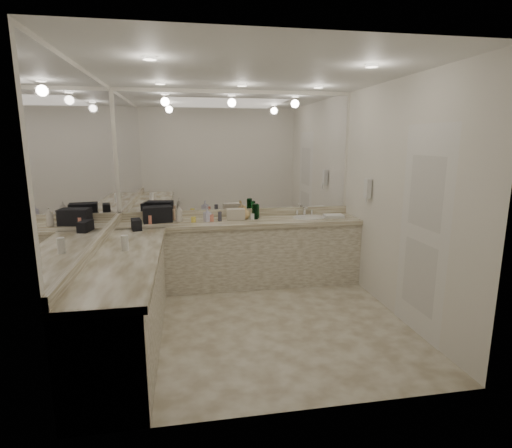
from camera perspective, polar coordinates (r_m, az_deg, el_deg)
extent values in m
plane|color=beige|center=(4.49, -0.03, -13.77)|extent=(3.20, 3.20, 0.00)
plane|color=white|center=(4.10, -0.04, 21.07)|extent=(3.20, 3.20, 0.00)
cube|color=silver|center=(5.57, -2.70, 5.22)|extent=(3.20, 0.02, 2.60)
cube|color=silver|center=(4.14, -22.42, 2.02)|extent=(0.02, 3.00, 2.60)
cube|color=silver|center=(4.65, 19.82, 3.20)|extent=(0.02, 3.00, 2.60)
cube|color=silver|center=(5.45, -2.21, -4.37)|extent=(3.20, 0.60, 0.84)
cube|color=beige|center=(5.34, -2.23, 0.25)|extent=(3.20, 0.64, 0.06)
cube|color=silver|center=(4.04, -18.10, -10.93)|extent=(0.60, 2.40, 0.84)
cube|color=beige|center=(3.89, -18.38, -4.79)|extent=(0.64, 2.42, 0.06)
cube|color=beige|center=(5.60, -2.64, 1.64)|extent=(3.20, 0.04, 0.10)
cube|color=beige|center=(4.21, -21.78, -2.67)|extent=(0.04, 3.00, 0.10)
cube|color=white|center=(5.52, -2.73, 10.10)|extent=(3.12, 0.01, 1.55)
cube|color=white|center=(4.09, -22.79, 8.60)|extent=(0.01, 2.92, 1.55)
cylinder|color=white|center=(5.54, 7.53, 0.86)|extent=(0.44, 0.44, 0.03)
cube|color=silver|center=(5.73, 6.92, 1.99)|extent=(0.24, 0.16, 0.14)
cube|color=white|center=(5.24, 15.66, 4.92)|extent=(0.06, 0.10, 0.24)
cube|color=white|center=(4.26, 22.72, -1.16)|extent=(0.02, 0.82, 2.10)
cube|color=black|center=(5.35, -13.91, 1.39)|extent=(0.39, 0.28, 0.21)
cube|color=black|center=(4.96, -16.72, -0.03)|extent=(0.15, 0.25, 0.13)
cube|color=beige|center=(5.36, -2.91, 1.39)|extent=(0.26, 0.17, 0.14)
cube|color=white|center=(5.60, 11.03, 1.14)|extent=(0.27, 0.19, 0.04)
cylinder|color=white|center=(4.04, -18.24, -2.52)|extent=(0.07, 0.07, 0.16)
imported|color=beige|center=(5.28, -10.95, 1.54)|extent=(0.10, 0.10, 0.23)
imported|color=silver|center=(5.26, -6.97, 1.35)|extent=(0.11, 0.11, 0.18)
imported|color=#DDB672|center=(5.39, -1.60, 1.69)|extent=(0.17, 0.17, 0.18)
cylinder|color=#0C5321|center=(5.40, -0.22, 1.81)|extent=(0.07, 0.07, 0.20)
cylinder|color=#0C5321|center=(5.38, -0.04, 1.81)|extent=(0.07, 0.07, 0.21)
cylinder|color=#0C5321|center=(5.48, 0.15, 1.87)|extent=(0.06, 0.06, 0.18)
cylinder|color=#E57F66|center=(5.26, -6.35, 0.85)|extent=(0.05, 0.05, 0.09)
cylinder|color=#3F3F4C|center=(5.28, -5.20, 1.10)|extent=(0.05, 0.05, 0.12)
cylinder|color=#E57F66|center=(5.25, -14.91, 0.61)|extent=(0.05, 0.05, 0.11)
cylinder|color=#F2D84C|center=(5.25, -8.92, 0.65)|extent=(0.06, 0.06, 0.07)
cylinder|color=#E0B28C|center=(5.41, -11.65, 1.30)|extent=(0.04, 0.04, 0.15)
cylinder|color=white|center=(5.36, -0.52, 1.06)|extent=(0.05, 0.05, 0.08)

